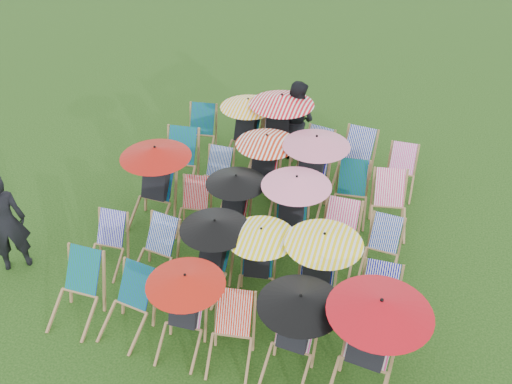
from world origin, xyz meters
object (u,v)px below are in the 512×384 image
(deckchair_0, at_px, (75,292))
(deckchair_29, at_px, (401,172))
(deckchair_5, at_px, (368,347))
(person_rear, at_px, (296,120))
(person_left, at_px, (4,222))

(deckchair_0, bearing_deg, deckchair_29, 49.01)
(deckchair_5, height_order, person_rear, person_rear)
(deckchair_5, xyz_separation_m, person_left, (-5.51, 0.54, 0.09))
(deckchair_5, bearing_deg, person_rear, 120.23)
(deckchair_29, xyz_separation_m, person_left, (-5.43, -3.93, 0.44))
(deckchair_0, xyz_separation_m, person_left, (-1.52, 0.60, 0.39))
(person_rear, bearing_deg, person_left, 75.12)
(deckchair_0, relative_size, deckchair_5, 0.64)
(deckchair_29, distance_m, person_rear, 2.26)
(person_left, bearing_deg, deckchair_29, 176.01)
(deckchair_0, xyz_separation_m, deckchair_29, (3.90, 4.54, -0.05))
(deckchair_0, bearing_deg, person_left, 158.11)
(deckchair_0, height_order, deckchair_29, deckchair_0)
(deckchair_5, distance_m, person_left, 5.54)
(deckchair_0, bearing_deg, person_rear, 70.77)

